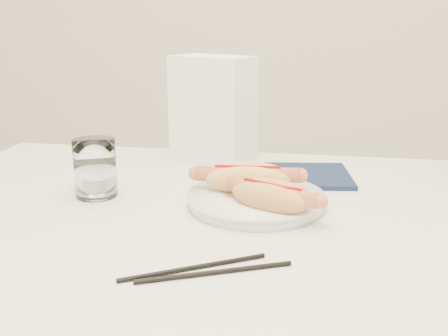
% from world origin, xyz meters
% --- Properties ---
extents(table, '(1.20, 0.80, 0.75)m').
position_xyz_m(table, '(0.00, 0.00, 0.69)').
color(table, silver).
rests_on(table, ground).
extents(plate, '(0.28, 0.28, 0.02)m').
position_xyz_m(plate, '(0.02, 0.04, 0.76)').
color(plate, white).
rests_on(plate, table).
extents(hotdog_left, '(0.18, 0.08, 0.05)m').
position_xyz_m(hotdog_left, '(0.01, 0.06, 0.79)').
color(hotdog_left, '#EEAC5F').
rests_on(hotdog_left, plate).
extents(hotdog_right, '(0.15, 0.11, 0.04)m').
position_xyz_m(hotdog_right, '(0.06, -0.01, 0.79)').
color(hotdog_right, tan).
rests_on(hotdog_right, plate).
extents(water_glass, '(0.07, 0.07, 0.10)m').
position_xyz_m(water_glass, '(-0.26, 0.05, 0.80)').
color(water_glass, white).
rests_on(water_glass, table).
extents(chopstick_near, '(0.18, 0.09, 0.01)m').
position_xyz_m(chopstick_near, '(0.00, -0.21, 0.75)').
color(chopstick_near, black).
rests_on(chopstick_near, table).
extents(chopstick_far, '(0.17, 0.10, 0.01)m').
position_xyz_m(chopstick_far, '(-0.03, -0.20, 0.75)').
color(chopstick_far, black).
rests_on(chopstick_far, table).
extents(napkin_box, '(0.19, 0.16, 0.22)m').
position_xyz_m(napkin_box, '(-0.10, 0.31, 0.86)').
color(napkin_box, white).
rests_on(napkin_box, table).
extents(navy_napkin, '(0.18, 0.18, 0.01)m').
position_xyz_m(navy_napkin, '(0.11, 0.22, 0.75)').
color(navy_napkin, '#121C39').
rests_on(navy_napkin, table).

